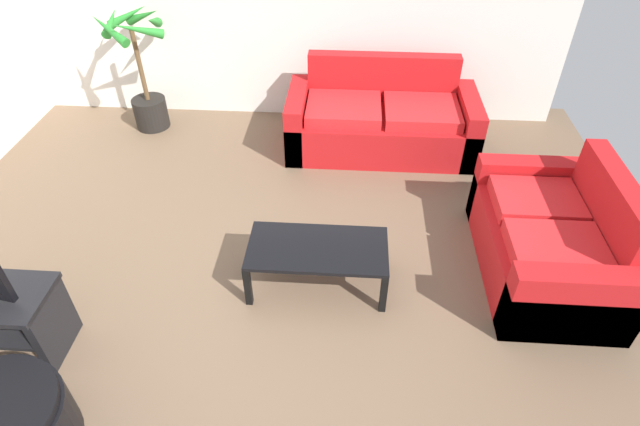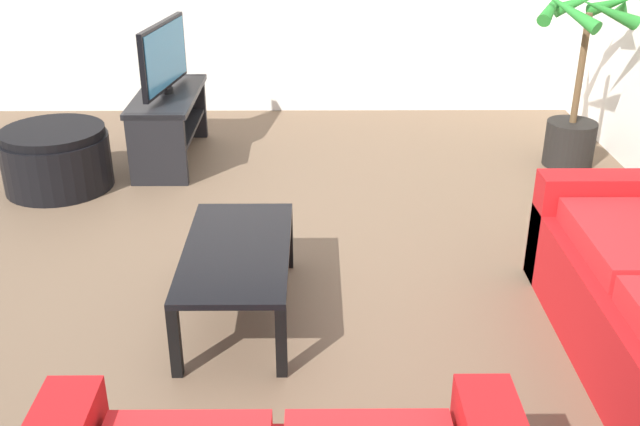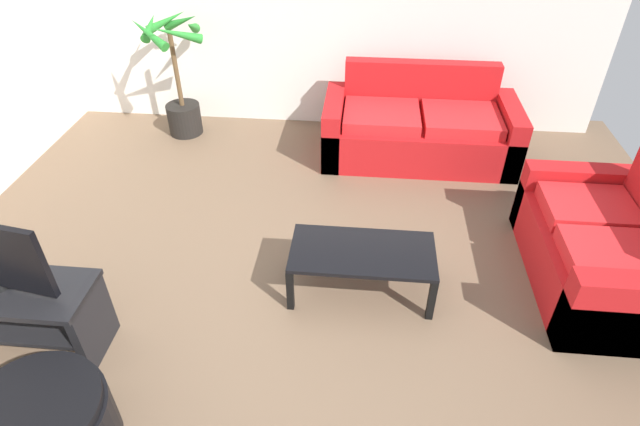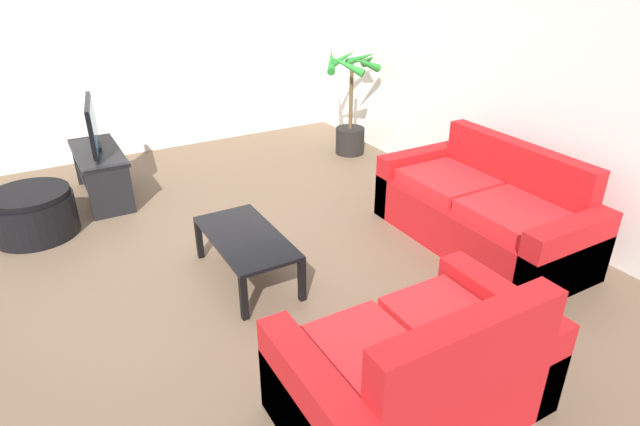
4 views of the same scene
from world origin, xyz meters
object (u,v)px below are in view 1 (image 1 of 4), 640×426
(couch_loveseat, at_px, (550,242))
(coffee_table, at_px, (318,252))
(couch_main, at_px, (381,122))
(potted_palm, at_px, (144,82))

(couch_loveseat, relative_size, coffee_table, 1.41)
(couch_main, height_order, potted_palm, potted_palm)
(couch_main, bearing_deg, couch_loveseat, -54.87)
(couch_main, distance_m, potted_palm, 2.62)
(couch_main, relative_size, couch_loveseat, 1.32)
(potted_palm, bearing_deg, couch_loveseat, -28.01)
(couch_loveseat, bearing_deg, coffee_table, -171.38)
(couch_main, relative_size, coffee_table, 1.87)
(couch_main, xyz_separation_m, couch_loveseat, (1.26, -1.79, -0.00))
(couch_main, distance_m, coffee_table, 2.12)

